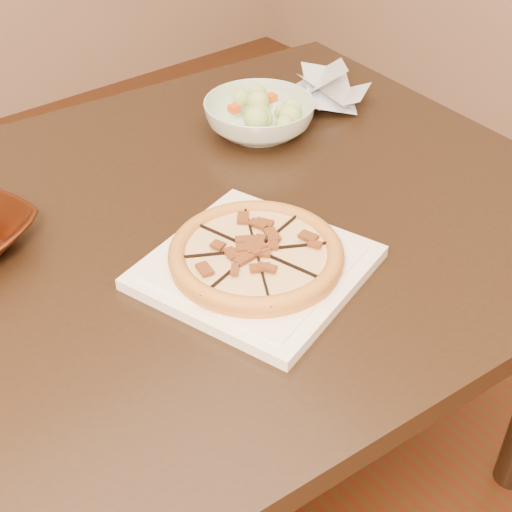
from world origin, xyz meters
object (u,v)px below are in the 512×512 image
object	(u,v)px
dining_table	(125,292)
salad_bowl	(259,117)
pizza	(256,254)
plate	(256,267)

from	to	relation	value
dining_table	salad_bowl	world-z (taller)	salad_bowl
dining_table	pizza	bearing A→B (deg)	-55.58
pizza	salad_bowl	xyz separation A→B (m)	(0.27, 0.32, -0.00)
dining_table	salad_bowl	xyz separation A→B (m)	(0.40, 0.15, 0.12)
plate	pizza	world-z (taller)	pizza
plate	pizza	distance (m)	0.02
dining_table	plate	world-z (taller)	plate
plate	salad_bowl	xyz separation A→B (m)	(0.27, 0.32, 0.02)
pizza	plate	bearing A→B (deg)	-11.11
dining_table	plate	distance (m)	0.24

